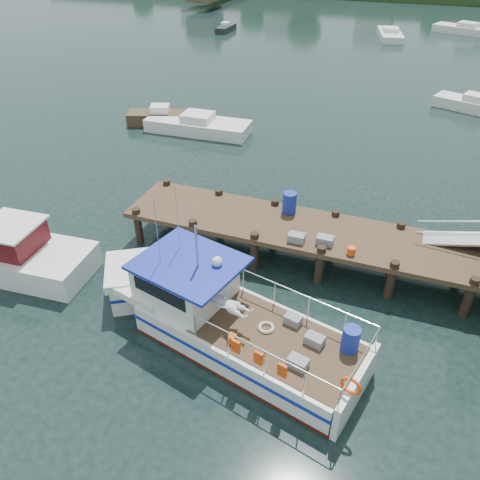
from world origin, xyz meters
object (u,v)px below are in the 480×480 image
(moored_a, at_px, (198,125))
(moored_far, at_px, (467,30))
(moored_rowboat, at_px, (161,117))
(moored_b, at_px, (474,105))
(dock, at_px, (464,237))
(lobster_boat, at_px, (217,315))
(moored_d, at_px, (390,34))
(moored_e, at_px, (226,28))

(moored_a, bearing_deg, moored_far, 84.42)
(moored_rowboat, relative_size, moored_b, 0.81)
(dock, height_order, lobster_boat, lobster_boat)
(moored_d, bearing_deg, moored_b, -52.61)
(moored_d, xyz_separation_m, moored_e, (-18.56, -2.88, -0.04))
(dock, relative_size, moored_rowboat, 3.74)
(moored_rowboat, bearing_deg, dock, -21.47)
(moored_b, bearing_deg, lobster_boat, -122.81)
(moored_a, xyz_separation_m, moored_d, (8.46, 32.78, -0.02))
(moored_d, bearing_deg, dock, -63.54)
(moored_e, bearing_deg, moored_a, -81.45)
(moored_far, xyz_separation_m, moored_e, (-26.68, -8.43, -0.08))
(moored_d, bearing_deg, moored_e, -153.04)
(moored_b, distance_m, moored_d, 23.90)
(moored_far, relative_size, moored_a, 1.18)
(moored_a, xyz_separation_m, moored_b, (16.34, 10.22, -0.02))
(dock, bearing_deg, moored_a, 144.37)
(dock, distance_m, moored_rowboat, 20.94)
(lobster_boat, bearing_deg, dock, 49.70)
(moored_far, xyz_separation_m, moored_b, (-0.24, -28.11, -0.04))
(moored_d, relative_size, moored_e, 1.88)
(dock, xyz_separation_m, moored_d, (-6.36, 43.40, -1.82))
(dock, distance_m, moored_d, 43.90)
(moored_e, bearing_deg, lobster_boat, -78.61)
(moored_e, bearing_deg, moored_rowboat, -86.33)
(moored_rowboat, bearing_deg, moored_far, 73.35)
(moored_e, bearing_deg, dock, -68.52)
(moored_far, relative_size, moored_b, 1.41)
(moored_far, distance_m, moored_e, 27.98)
(lobster_boat, distance_m, moored_b, 27.23)
(dock, xyz_separation_m, moored_a, (-14.82, 10.62, -1.80))
(moored_far, bearing_deg, moored_b, -83.69)
(dock, xyz_separation_m, moored_b, (1.53, 20.84, -1.81))
(moored_rowboat, height_order, moored_b, moored_rowboat)
(moored_b, distance_m, moored_e, 32.96)
(dock, bearing_deg, moored_far, 87.93)
(moored_b, relative_size, moored_d, 0.78)
(moored_rowboat, height_order, moored_a, moored_rowboat)
(lobster_boat, xyz_separation_m, moored_d, (0.62, 48.43, -0.43))
(moored_b, bearing_deg, moored_rowboat, -167.62)
(moored_a, height_order, moored_b, moored_a)
(moored_a, bearing_deg, moored_d, 93.34)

